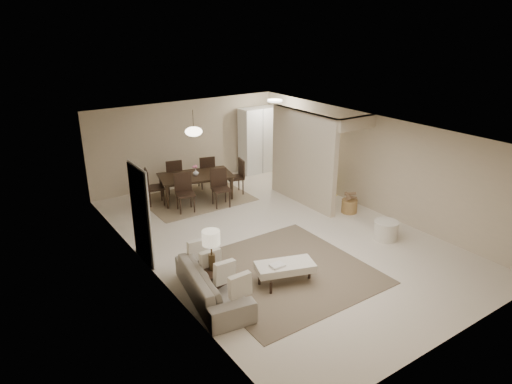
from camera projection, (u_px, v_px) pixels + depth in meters
floor at (276, 235)px, 10.63m from camera, size 9.00×9.00×0.00m
ceiling at (277, 130)px, 9.74m from camera, size 9.00×9.00×0.00m
back_wall at (187, 142)px, 13.66m from camera, size 6.00×0.00×6.00m
left_wall at (149, 216)px, 8.61m from camera, size 0.00×9.00×9.00m
right_wall at (370, 162)px, 11.76m from camera, size 0.00×9.00×9.00m
partition at (303, 158)px, 12.10m from camera, size 0.15×2.50×2.50m
doorway at (140, 216)px, 9.17m from camera, size 0.04×0.90×2.04m
pantry_cabinet at (258, 140)px, 14.70m from camera, size 1.20×0.55×2.10m
flush_light at (275, 101)px, 13.43m from camera, size 0.44×0.44×0.05m
living_rug at (283, 272)px, 9.09m from camera, size 3.20×3.20×0.01m
sofa at (213, 283)px, 8.15m from camera, size 2.17×1.13×0.60m
ottoman_bench at (285, 267)px, 8.65m from camera, size 1.21×0.84×0.40m
side_table at (213, 282)px, 8.27m from camera, size 0.56×0.56×0.52m
table_lamp at (211, 241)px, 7.98m from camera, size 0.32×0.32×0.76m
round_pouf at (386, 230)px, 10.38m from camera, size 0.55×0.55×0.43m
wicker_basket at (349, 206)px, 11.82m from camera, size 0.42×0.42×0.35m
dining_rug at (197, 199)px, 12.77m from camera, size 2.80×2.10×0.01m
dining_table at (196, 187)px, 12.65m from camera, size 2.17×1.52×0.70m
dining_chairs at (196, 182)px, 12.59m from camera, size 2.73×2.22×1.01m
vase at (196, 172)px, 12.49m from camera, size 0.19×0.19×0.17m
yellow_mat at (317, 195)px, 13.02m from camera, size 1.03×0.69×0.01m
pendant_light at (194, 132)px, 12.08m from camera, size 0.46×0.46×0.71m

